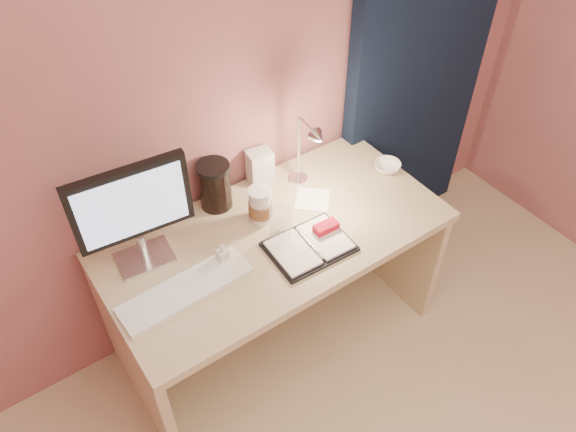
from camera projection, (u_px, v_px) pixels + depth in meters
room at (409, 45)px, 2.55m from camera, size 3.50×3.50×3.50m
desk at (267, 259)px, 2.46m from camera, size 1.40×0.70×0.73m
monitor at (132, 208)px, 1.97m from camera, size 0.43×0.17×0.45m
keyboard at (186, 290)px, 2.04m from camera, size 0.51×0.17×0.02m
planner at (311, 244)px, 2.20m from camera, size 0.33×0.25×0.05m
paper_a at (313, 199)px, 2.40m from camera, size 0.20×0.20×0.00m
coffee_cup at (260, 206)px, 2.27m from camera, size 0.10×0.10×0.16m
clear_cup at (281, 224)px, 2.19m from camera, size 0.09×0.09×0.15m
bowl at (387, 167)px, 2.54m from camera, size 0.16×0.16×0.04m
lotion_bottle at (223, 254)px, 2.12m from camera, size 0.04×0.04×0.09m
dark_jar at (215, 187)px, 2.32m from camera, size 0.13×0.13×0.19m
product_box at (260, 167)px, 2.44m from camera, size 0.12×0.10×0.16m
desk_lamp at (313, 149)px, 2.29m from camera, size 0.09×0.22×0.36m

